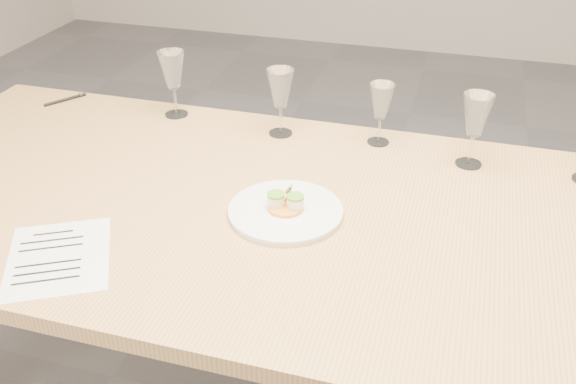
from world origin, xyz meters
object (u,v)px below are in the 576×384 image
(dinner_plate, at_px, (286,210))
(wine_glass_1, at_px, (280,90))
(dining_table, at_px, (318,236))
(wine_glass_3, at_px, (476,117))
(wine_glass_0, at_px, (172,71))
(recipe_sheet, at_px, (58,257))
(ballpoint_pen, at_px, (65,100))
(wine_glass_2, at_px, (381,102))

(dinner_plate, height_order, wine_glass_1, wine_glass_1)
(dining_table, relative_size, wine_glass_3, 11.99)
(dinner_plate, distance_m, wine_glass_0, 0.68)
(recipe_sheet, bearing_deg, ballpoint_pen, 93.16)
(wine_glass_1, bearing_deg, wine_glass_0, 174.00)
(wine_glass_0, bearing_deg, ballpoint_pen, -179.79)
(dining_table, relative_size, wine_glass_2, 13.54)
(recipe_sheet, bearing_deg, dining_table, 4.77)
(recipe_sheet, relative_size, wine_glass_0, 1.65)
(recipe_sheet, relative_size, wine_glass_3, 1.68)
(dining_table, bearing_deg, wine_glass_3, 46.49)
(wine_glass_3, bearing_deg, ballpoint_pen, 176.73)
(wine_glass_1, bearing_deg, dinner_plate, -71.52)
(dining_table, height_order, wine_glass_3, wine_glass_3)
(recipe_sheet, distance_m, wine_glass_3, 1.07)
(wine_glass_1, bearing_deg, wine_glass_2, 4.56)
(wine_glass_0, distance_m, wine_glass_1, 0.35)
(dining_table, xyz_separation_m, ballpoint_pen, (-0.95, 0.42, 0.07))
(recipe_sheet, height_order, wine_glass_1, wine_glass_1)
(dining_table, bearing_deg, dinner_plate, -159.55)
(recipe_sheet, relative_size, wine_glass_1, 1.71)
(dining_table, distance_m, recipe_sheet, 0.59)
(dinner_plate, distance_m, ballpoint_pen, 0.99)
(ballpoint_pen, distance_m, wine_glass_0, 0.42)
(dining_table, xyz_separation_m, recipe_sheet, (-0.49, -0.33, 0.07))
(dinner_plate, relative_size, wine_glass_3, 1.35)
(wine_glass_0, height_order, wine_glass_3, wine_glass_0)
(wine_glass_0, distance_m, wine_glass_3, 0.89)
(dinner_plate, bearing_deg, wine_glass_0, 137.41)
(wine_glass_1, distance_m, wine_glass_2, 0.29)
(wine_glass_0, bearing_deg, wine_glass_2, -1.28)
(recipe_sheet, bearing_deg, wine_glass_2, 23.59)
(ballpoint_pen, height_order, wine_glass_0, wine_glass_0)
(ballpoint_pen, xyz_separation_m, wine_glass_2, (1.03, -0.01, 0.12))
(dining_table, height_order, wine_glass_1, wine_glass_1)
(ballpoint_pen, height_order, wine_glass_3, wine_glass_3)
(wine_glass_1, height_order, wine_glass_2, wine_glass_1)
(wine_glass_2, bearing_deg, dinner_plate, -108.71)
(dining_table, xyz_separation_m, wine_glass_3, (0.33, 0.35, 0.21))
(dinner_plate, xyz_separation_m, recipe_sheet, (-0.42, -0.30, -0.01))
(dining_table, xyz_separation_m, wine_glass_2, (0.07, 0.41, 0.19))
(ballpoint_pen, distance_m, wine_glass_3, 1.29)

